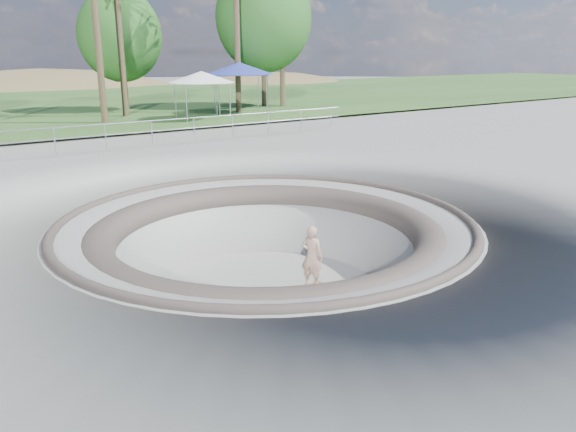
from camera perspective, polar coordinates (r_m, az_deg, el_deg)
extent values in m
plane|color=gray|center=(13.83, -2.26, -0.50)|extent=(180.00, 180.00, 0.00)
torus|color=gray|center=(14.53, -2.17, -8.07)|extent=(14.00, 14.00, 4.00)
cylinder|color=gray|center=(14.51, -2.17, -7.89)|extent=(6.60, 6.60, 0.10)
torus|color=#4A403B|center=(13.83, -2.26, -0.58)|extent=(10.24, 10.24, 0.24)
torus|color=#4A403B|center=(13.96, -2.24, -2.27)|extent=(8.91, 8.91, 0.81)
cube|color=#2C5220|center=(45.83, -26.63, 9.90)|extent=(180.00, 36.00, 0.12)
ellipsoid|color=brown|center=(73.67, -23.11, 5.74)|extent=(61.60, 44.00, 28.60)
ellipsoid|color=brown|center=(76.49, -1.62, 9.28)|extent=(42.00, 30.00, 19.50)
cylinder|color=#979B9F|center=(24.36, -18.14, 8.86)|extent=(25.00, 0.05, 0.05)
cylinder|color=#979B9F|center=(24.42, -18.05, 7.81)|extent=(25.00, 0.05, 0.05)
cube|color=olive|center=(14.62, 2.41, -7.17)|extent=(0.82, 0.48, 0.02)
cylinder|color=#B5B6BA|center=(14.64, 2.41, -7.29)|extent=(0.09, 0.17, 0.03)
cylinder|color=#B5B6BA|center=(14.64, 2.41, -7.29)|extent=(0.09, 0.17, 0.03)
cylinder|color=beige|center=(14.64, 2.41, -7.32)|extent=(0.07, 0.05, 0.06)
cylinder|color=beige|center=(14.64, 2.41, -7.32)|extent=(0.07, 0.05, 0.06)
cylinder|color=beige|center=(14.64, 2.41, -7.32)|extent=(0.07, 0.05, 0.06)
cylinder|color=beige|center=(14.64, 2.41, -7.32)|extent=(0.07, 0.05, 0.06)
imported|color=tan|center=(14.32, 2.45, -4.14)|extent=(0.60, 0.70, 1.63)
cylinder|color=#979B9F|center=(31.59, -9.70, 11.12)|extent=(0.06, 0.06, 1.97)
cylinder|color=#979B9F|center=(32.75, -5.69, 11.45)|extent=(0.06, 0.06, 1.97)
cylinder|color=#979B9F|center=(33.85, -11.60, 11.36)|extent=(0.06, 0.06, 1.97)
cylinder|color=#979B9F|center=(34.94, -7.78, 11.68)|extent=(0.06, 0.06, 1.97)
cube|color=white|center=(33.19, -8.78, 13.26)|extent=(3.14, 3.14, 0.08)
cone|color=white|center=(33.17, -8.80, 13.80)|extent=(5.21, 5.21, 0.63)
cylinder|color=#979B9F|center=(34.35, -5.78, 11.94)|extent=(0.06, 0.06, 2.28)
cylinder|color=#979B9F|center=(35.87, -1.66, 12.19)|extent=(0.06, 0.06, 2.28)
cylinder|color=#979B9F|center=(36.89, -8.08, 12.16)|extent=(0.06, 0.06, 2.28)
cylinder|color=#979B9F|center=(38.32, -4.14, 12.42)|extent=(0.06, 0.06, 2.28)
cube|color=#2A3599|center=(36.26, -4.97, 14.16)|extent=(4.06, 4.06, 0.08)
cone|color=#2A3599|center=(36.25, -4.98, 14.73)|extent=(5.71, 5.71, 0.73)
cylinder|color=brown|center=(32.68, -19.10, 19.86)|extent=(0.36, 0.36, 12.65)
cylinder|color=brown|center=(35.71, -16.64, 16.19)|extent=(0.36, 0.36, 8.31)
cylinder|color=brown|center=(36.87, -5.24, 19.17)|extent=(0.36, 0.36, 11.40)
cylinder|color=brown|center=(40.79, -0.57, 17.42)|extent=(0.36, 0.36, 9.23)
cylinder|color=brown|center=(39.67, -16.38, 13.43)|extent=(0.44, 0.44, 4.54)
ellipsoid|color=#29571D|center=(39.66, -16.69, 17.17)|extent=(5.42, 4.93, 5.92)
cylinder|color=brown|center=(41.08, -2.40, 14.95)|extent=(0.44, 0.44, 5.72)
ellipsoid|color=#29571D|center=(41.14, -2.46, 19.51)|extent=(6.83, 6.21, 7.45)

